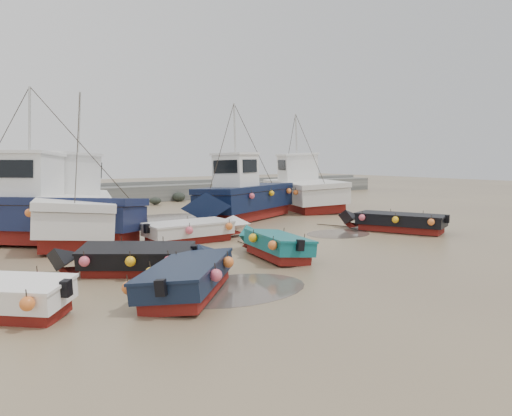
# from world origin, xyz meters

# --- Properties ---
(ground) EXTENTS (120.00, 120.00, 0.00)m
(ground) POSITION_xyz_m (0.00, 0.00, 0.00)
(ground) COLOR #93815E
(ground) RESTS_ON ground
(seawall) EXTENTS (60.00, 4.92, 1.50)m
(seawall) POSITION_xyz_m (0.05, 21.99, 0.63)
(seawall) COLOR slate
(seawall) RESTS_ON ground
(puddle_a) EXTENTS (4.16, 4.16, 0.01)m
(puddle_a) POSITION_xyz_m (-3.10, -3.04, 0.00)
(puddle_a) COLOR #524941
(puddle_a) RESTS_ON ground
(puddle_b) EXTENTS (3.08, 3.08, 0.01)m
(puddle_b) POSITION_xyz_m (5.91, 1.90, 0.00)
(puddle_b) COLOR #524941
(puddle_b) RESTS_ON ground
(puddle_d) EXTENTS (6.75, 6.75, 0.01)m
(puddle_d) POSITION_xyz_m (2.33, 10.21, 0.00)
(puddle_d) COLOR #524941
(puddle_d) RESTS_ON ground
(dinghy_1) EXTENTS (4.80, 4.82, 1.43)m
(dinghy_1) POSITION_xyz_m (-4.11, -2.62, 0.55)
(dinghy_1) COLOR maroon
(dinghy_1) RESTS_ON ground
(dinghy_2) EXTENTS (2.33, 5.11, 1.43)m
(dinghy_2) POSITION_xyz_m (0.32, -0.35, 0.57)
(dinghy_2) COLOR maroon
(dinghy_2) RESTS_ON ground
(dinghy_4) EXTENTS (4.79, 3.83, 1.43)m
(dinghy_4) POSITION_xyz_m (-4.74, 0.27, 0.56)
(dinghy_4) COLOR maroon
(dinghy_4) RESTS_ON ground
(dinghy_5) EXTENTS (5.85, 2.15, 1.43)m
(dinghy_5) POSITION_xyz_m (-0.19, 4.00, 0.55)
(dinghy_5) COLOR maroon
(dinghy_5) RESTS_ON ground
(dinghy_6) EXTENTS (3.35, 6.06, 1.43)m
(dinghy_6) POSITION_xyz_m (8.55, 0.97, 0.54)
(dinghy_6) COLOR maroon
(dinghy_6) RESTS_ON ground
(cabin_boat_0) EXTENTS (8.18, 8.08, 6.22)m
(cabin_boat_0) POSITION_xyz_m (-5.58, 7.28, 1.34)
(cabin_boat_0) COLOR maroon
(cabin_boat_0) RESTS_ON ground
(cabin_boat_1) EXTENTS (5.48, 11.23, 6.22)m
(cabin_boat_1) POSITION_xyz_m (-3.83, 8.17, 1.30)
(cabin_boat_1) COLOR maroon
(cabin_boat_1) RESTS_ON ground
(cabin_boat_2) EXTENTS (9.65, 5.47, 6.22)m
(cabin_boat_2) POSITION_xyz_m (5.07, 8.37, 1.34)
(cabin_boat_2) COLOR maroon
(cabin_boat_2) RESTS_ON ground
(cabin_boat_3) EXTENTS (5.98, 10.56, 6.22)m
(cabin_boat_3) POSITION_xyz_m (11.98, 11.21, 1.32)
(cabin_boat_3) COLOR maroon
(cabin_boat_3) RESTS_ON ground
(person) EXTENTS (0.72, 0.67, 1.64)m
(person) POSITION_xyz_m (-4.25, 7.96, 0.00)
(person) COLOR #1A1F38
(person) RESTS_ON ground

